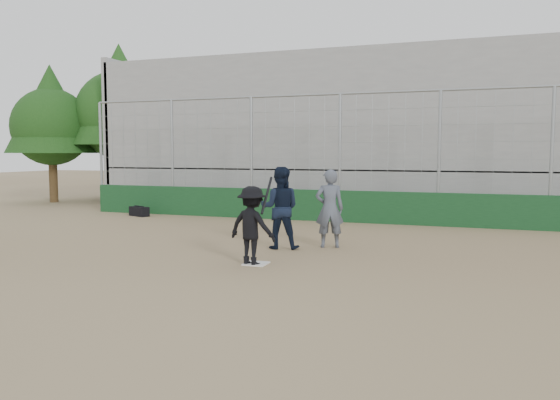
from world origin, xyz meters
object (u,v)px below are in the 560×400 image
(catcher_crouched, at_px, (280,222))
(equipment_bag, at_px, (139,211))
(umpire, at_px, (329,212))
(batter_at_plate, at_px, (252,226))

(catcher_crouched, xyz_separation_m, equipment_bag, (-6.72, 4.41, -0.46))
(umpire, relative_size, equipment_bag, 1.97)
(catcher_crouched, distance_m, umpire, 1.17)
(batter_at_plate, distance_m, umpire, 2.58)
(umpire, bearing_deg, equipment_bag, -45.96)
(batter_at_plate, height_order, umpire, batter_at_plate)
(equipment_bag, bearing_deg, batter_at_plate, -42.58)
(batter_at_plate, xyz_separation_m, catcher_crouched, (-0.08, 1.84, -0.15))
(umpire, bearing_deg, catcher_crouched, 9.94)
(catcher_crouched, relative_size, umpire, 0.77)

